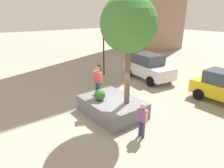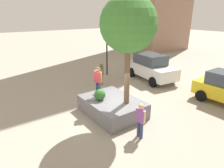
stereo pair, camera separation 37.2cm
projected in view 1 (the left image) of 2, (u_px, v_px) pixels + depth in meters
The scene contains 10 objects.
ground_plane at pixel (115, 113), 10.99m from camera, with size 120.00×120.00×0.00m, color #9E9384.
planter_ledge at pixel (112, 107), 10.83m from camera, with size 3.42×2.53×0.86m, color slate.
plaza_tree at pixel (129, 25), 8.99m from camera, with size 2.67×2.67×5.31m.
boxwood_shrub at pixel (100, 95), 10.53m from camera, with size 0.61×0.61×0.61m, color #2D6628.
skateboard at pixel (98, 96), 11.02m from camera, with size 0.82×0.30×0.07m.
skateboarder at pixel (98, 79), 10.69m from camera, with size 0.55×0.29×1.66m.
police_car at pixel (148, 67), 16.45m from camera, with size 4.87×2.70×2.15m.
traffic_light_median at pixel (104, 40), 16.93m from camera, with size 0.37×0.37×4.58m.
passerby_with_bag at pixel (99, 73), 15.07m from camera, with size 0.58×0.29×1.74m.
bystander_watching at pixel (142, 118), 8.59m from camera, with size 0.56×0.26×1.66m.
Camera 1 is at (7.60, -6.17, 5.26)m, focal length 31.35 mm.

